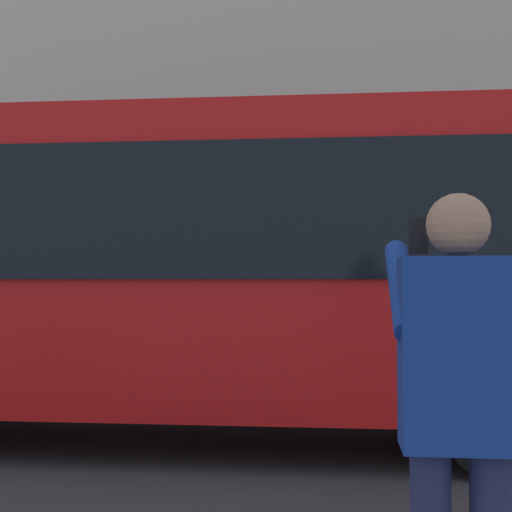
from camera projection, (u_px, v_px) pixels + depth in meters
name	position (u px, v px, depth m)	size (l,w,h in m)	color
ground_plane	(425.00, 441.00, 7.01)	(60.00, 60.00, 0.00)	#38383A
building_facade_far	(379.00, 45.00, 13.94)	(28.00, 1.55, 12.00)	beige
red_bus	(154.00, 265.00, 7.12)	(9.05, 2.54, 3.08)	red
pedestrian_photographer	(460.00, 399.00, 2.52)	(0.53, 0.52, 1.70)	#1E2347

